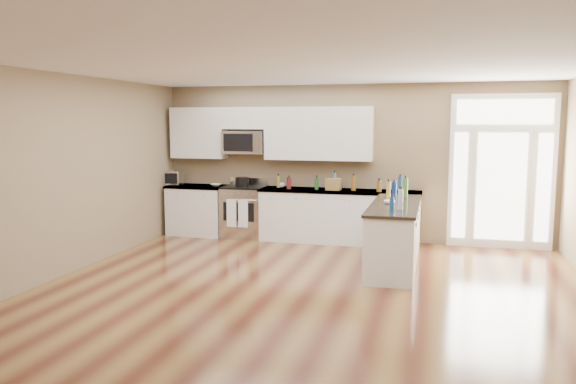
{
  "coord_description": "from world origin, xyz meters",
  "views": [
    {
      "loc": [
        1.51,
        -6.04,
        2.14
      ],
      "look_at": [
        -0.64,
        2.0,
        1.09
      ],
      "focal_mm": 35.0,
      "sensor_mm": 36.0,
      "label": 1
    }
  ],
  "objects_px": {
    "peninsula_cabinet": "(394,237)",
    "stockpot": "(242,181)",
    "toaster_oven": "(174,178)",
    "kitchen_range": "(244,211)"
  },
  "relations": [
    {
      "from": "peninsula_cabinet",
      "to": "stockpot",
      "type": "height_order",
      "value": "stockpot"
    },
    {
      "from": "stockpot",
      "to": "kitchen_range",
      "type": "bearing_deg",
      "value": 48.2
    },
    {
      "from": "kitchen_range",
      "to": "stockpot",
      "type": "distance_m",
      "value": 0.56
    },
    {
      "from": "toaster_oven",
      "to": "stockpot",
      "type": "bearing_deg",
      "value": -1.44
    },
    {
      "from": "peninsula_cabinet",
      "to": "toaster_oven",
      "type": "relative_size",
      "value": 7.46
    },
    {
      "from": "kitchen_range",
      "to": "stockpot",
      "type": "height_order",
      "value": "stockpot"
    },
    {
      "from": "kitchen_range",
      "to": "stockpot",
      "type": "relative_size",
      "value": 4.46
    },
    {
      "from": "peninsula_cabinet",
      "to": "stockpot",
      "type": "distance_m",
      "value": 3.27
    },
    {
      "from": "stockpot",
      "to": "toaster_oven",
      "type": "relative_size",
      "value": 0.78
    },
    {
      "from": "stockpot",
      "to": "peninsula_cabinet",
      "type": "bearing_deg",
      "value": -26.18
    }
  ]
}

